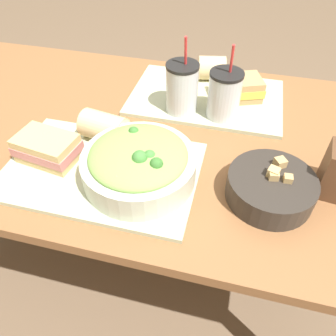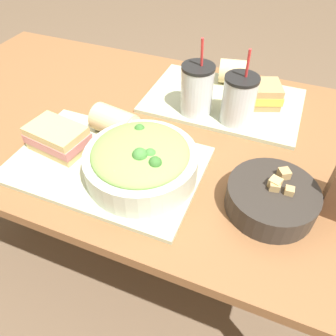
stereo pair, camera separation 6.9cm
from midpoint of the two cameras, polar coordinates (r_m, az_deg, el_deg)
ground_plane at (r=1.48m, az=-6.47°, el=-15.09°), size 12.00×12.00×0.00m
dining_table at (r=1.00m, az=-9.25°, el=3.18°), size 1.46×0.80×0.71m
tray_near at (r=0.81m, az=-13.84°, el=-0.48°), size 0.46×0.30×0.01m
tray_far at (r=1.04m, az=4.74°, el=12.12°), size 0.46×0.30×0.01m
salad_bowl at (r=0.73m, az=-7.79°, el=0.71°), size 0.26×0.26×0.11m
soup_bowl at (r=0.74m, az=14.94°, el=-3.33°), size 0.19×0.19×0.08m
sandwich_near at (r=0.85m, az=-22.50°, el=3.12°), size 0.16×0.11×0.06m
baguette_near at (r=0.86m, az=-13.22°, el=6.83°), size 0.13×0.09×0.07m
sandwich_far at (r=1.02m, az=10.24°, el=13.45°), size 0.16×0.14×0.06m
baguette_far at (r=1.11m, az=5.92°, el=16.88°), size 0.10×0.09×0.07m
drink_cup_dark at (r=0.94m, az=0.27°, el=13.45°), size 0.09×0.09×0.22m
drink_cup_red at (r=0.92m, az=7.59°, el=12.22°), size 0.09×0.09×0.21m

